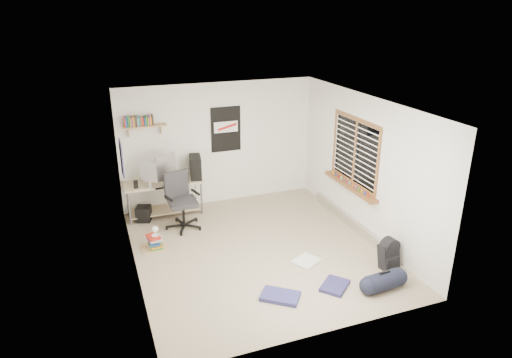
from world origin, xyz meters
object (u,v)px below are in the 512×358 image
object	(u,v)px
backpack	(389,256)
duffel_bag	(384,281)
office_chair	(183,203)
desk	(164,197)
book_stack	(154,240)

from	to	relation	value
backpack	duffel_bag	world-z (taller)	duffel_bag
office_chair	desk	bearing A→B (deg)	93.07
duffel_bag	office_chair	bearing A→B (deg)	122.90
desk	backpack	world-z (taller)	desk
backpack	book_stack	bearing A→B (deg)	143.28
desk	book_stack	size ratio (longest dim) A/B	3.20
backpack	book_stack	distance (m)	3.88
office_chair	book_stack	distance (m)	0.93
office_chair	book_stack	world-z (taller)	office_chair
duffel_bag	book_stack	distance (m)	3.80
desk	book_stack	world-z (taller)	desk
office_chair	backpack	distance (m)	3.72
duffel_bag	backpack	bearing A→B (deg)	43.98
office_chair	backpack	world-z (taller)	office_chair
office_chair	duffel_bag	xyz separation A→B (m)	(2.31, -2.99, -0.35)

